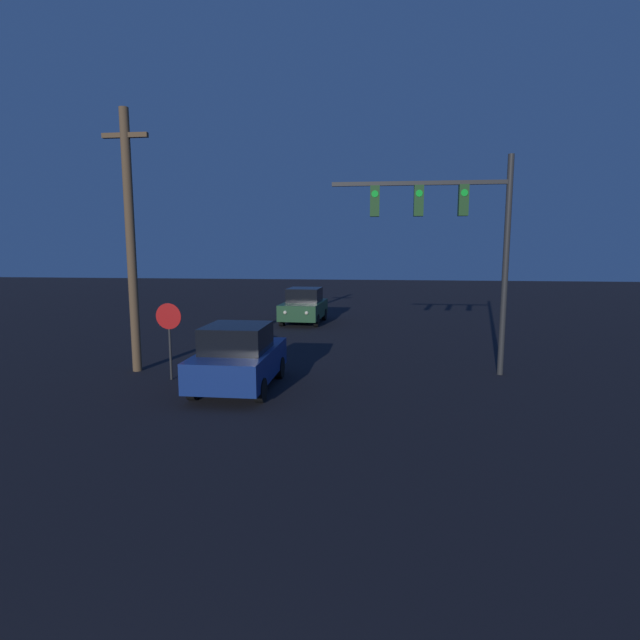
# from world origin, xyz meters

# --- Properties ---
(car_near) EXTENTS (1.96, 3.96, 1.79)m
(car_near) POSITION_xyz_m (-2.08, 12.02, 0.87)
(car_near) COLOR navy
(car_near) RESTS_ON ground_plane
(car_far) EXTENTS (2.10, 4.02, 1.79)m
(car_far) POSITION_xyz_m (-2.14, 24.26, 0.87)
(car_far) COLOR #1E4728
(car_far) RESTS_ON ground_plane
(traffic_signal_mast) EXTENTS (5.26, 0.30, 6.50)m
(traffic_signal_mast) POSITION_xyz_m (3.90, 14.46, 4.46)
(traffic_signal_mast) COLOR #2D2D2D
(traffic_signal_mast) RESTS_ON ground_plane
(stop_sign) EXTENTS (0.76, 0.07, 2.26)m
(stop_sign) POSITION_xyz_m (-4.33, 12.69, 1.58)
(stop_sign) COLOR #2D2D2D
(stop_sign) RESTS_ON ground_plane
(utility_pole) EXTENTS (1.40, 0.28, 7.90)m
(utility_pole) POSITION_xyz_m (-5.83, 13.58, 4.09)
(utility_pole) COLOR brown
(utility_pole) RESTS_ON ground_plane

